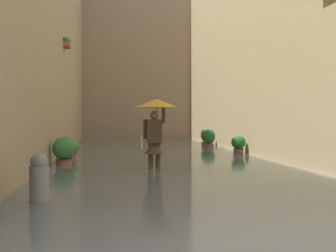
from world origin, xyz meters
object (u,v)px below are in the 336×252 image
potted_plant_near_left (209,139)px  mooring_bollard (40,183)px  potted_plant_mid_left (206,138)px  potted_plant_far_left (238,145)px  potted_plant_far_right (71,149)px  potted_plant_near_right (64,151)px  person_wading (156,118)px

potted_plant_near_left → mooring_bollard: bearing=66.8°
potted_plant_mid_left → potted_plant_far_left: (-0.15, 4.64, -0.04)m
potted_plant_near_left → potted_plant_far_right: bearing=41.4°
potted_plant_far_right → potted_plant_mid_left: bearing=-133.3°
potted_plant_near_left → potted_plant_far_right: size_ratio=1.22×
potted_plant_far_left → potted_plant_far_right: bearing=10.9°
potted_plant_near_right → potted_plant_mid_left: (-5.42, -7.46, -0.01)m
potted_plant_far_left → potted_plant_near_left: bearing=-86.0°
potted_plant_mid_left → potted_plant_far_left: bearing=91.9°
person_wading → potted_plant_near_right: (2.34, -1.18, -0.89)m
potted_plant_far_left → potted_plant_far_right: size_ratio=1.05×
potted_plant_far_right → potted_plant_near_left: bearing=-138.6°
potted_plant_near_right → potted_plant_far_left: 6.25m
potted_plant_mid_left → mooring_bollard: 14.06m
person_wading → potted_plant_far_right: bearing=-51.9°
potted_plant_near_right → person_wading: bearing=153.3°
potted_plant_far_left → mooring_bollard: bearing=57.4°
person_wading → potted_plant_mid_left: bearing=-109.6°
potted_plant_far_right → potted_plant_near_right: bearing=88.4°
mooring_bollard → potted_plant_near_right: bearing=-88.0°
person_wading → potted_plant_near_left: (-2.99, -7.59, -0.89)m
person_wading → potted_plant_far_left: bearing=-129.0°
person_wading → mooring_bollard: size_ratio=2.18×
person_wading → potted_plant_near_left: person_wading is taller
person_wading → potted_plant_near_right: 2.77m
person_wading → mooring_bollard: 5.00m
potted_plant_near_right → potted_plant_far_right: 1.75m
potted_plant_near_left → mooring_bollard: (5.13, 12.00, -0.06)m
potted_plant_near_left → potted_plant_mid_left: 1.06m
person_wading → mooring_bollard: person_wading is taller
potted_plant_far_right → mooring_bollard: (-0.15, 7.34, 0.00)m
potted_plant_far_right → potted_plant_far_left: bearing=-169.1°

